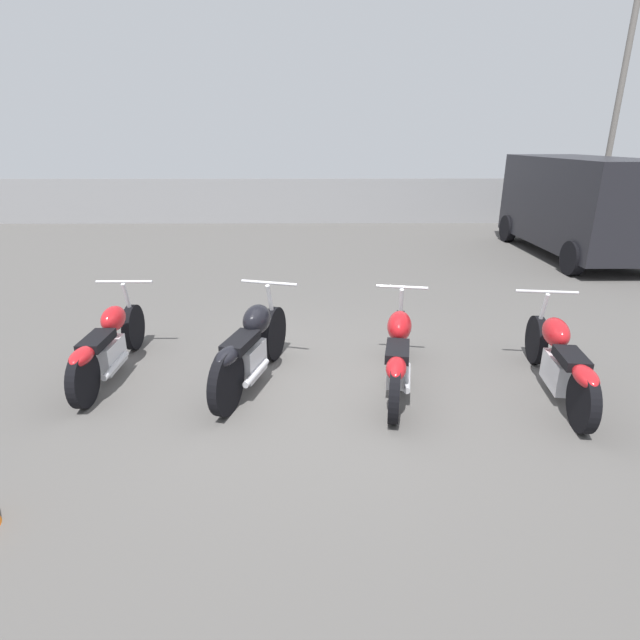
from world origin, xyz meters
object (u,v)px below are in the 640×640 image
at_px(parked_van, 578,203).
at_px(light_pole_left, 625,66).
at_px(motorcycle_slot_0, 109,344).
at_px(motorcycle_slot_1, 251,347).
at_px(motorcycle_slot_2, 398,352).
at_px(motorcycle_slot_3, 560,359).

bearing_deg(parked_van, light_pole_left, 53.64).
distance_m(light_pole_left, motorcycle_slot_0, 14.71).
bearing_deg(motorcycle_slot_1, motorcycle_slot_2, 13.13).
bearing_deg(motorcycle_slot_3, parked_van, 70.57).
relative_size(motorcycle_slot_1, motorcycle_slot_2, 0.93).
relative_size(motorcycle_slot_0, motorcycle_slot_3, 0.99).
relative_size(motorcycle_slot_1, parked_van, 0.42).
distance_m(motorcycle_slot_0, parked_van, 10.63).
relative_size(motorcycle_slot_2, parked_van, 0.45).
xyz_separation_m(motorcycle_slot_0, motorcycle_slot_2, (3.31, -0.29, 0.02)).
bearing_deg(light_pole_left, motorcycle_slot_1, -133.13).
bearing_deg(motorcycle_slot_3, motorcycle_slot_0, -178.07).
xyz_separation_m(motorcycle_slot_0, motorcycle_slot_1, (1.68, -0.23, 0.06)).
distance_m(motorcycle_slot_1, parked_van, 9.49).
height_order(light_pole_left, motorcycle_slot_0, light_pole_left).
height_order(motorcycle_slot_1, motorcycle_slot_3, motorcycle_slot_1).
bearing_deg(motorcycle_slot_2, motorcycle_slot_0, -174.34).
distance_m(motorcycle_slot_0, motorcycle_slot_1, 1.70).
relative_size(motorcycle_slot_1, motorcycle_slot_3, 0.94).
bearing_deg(motorcycle_slot_2, light_pole_left, 63.34).
xyz_separation_m(light_pole_left, motorcycle_slot_0, (-10.63, -9.33, -4.05)).
bearing_deg(motorcycle_slot_2, motorcycle_slot_1, -171.54).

